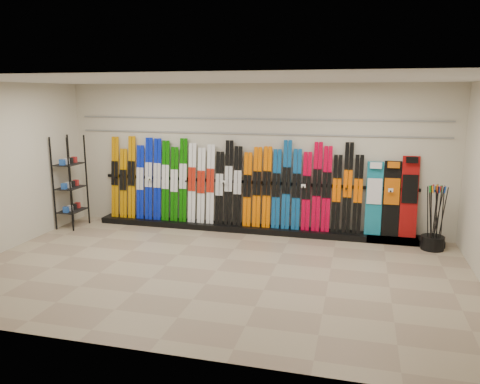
# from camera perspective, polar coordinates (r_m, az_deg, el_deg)

# --- Properties ---
(floor) EXTENTS (8.00, 8.00, 0.00)m
(floor) POSITION_cam_1_polar(r_m,az_deg,el_deg) (7.64, -2.88, -9.55)
(floor) COLOR gray
(floor) RESTS_ON ground
(back_wall) EXTENTS (8.00, 0.00, 8.00)m
(back_wall) POSITION_cam_1_polar(r_m,az_deg,el_deg) (9.62, 1.47, 4.16)
(back_wall) COLOR beige
(back_wall) RESTS_ON floor
(ceiling) EXTENTS (8.00, 8.00, 0.00)m
(ceiling) POSITION_cam_1_polar(r_m,az_deg,el_deg) (7.12, -3.13, 13.54)
(ceiling) COLOR silver
(ceiling) RESTS_ON back_wall
(ski_rack_base) EXTENTS (8.00, 0.40, 0.12)m
(ski_rack_base) POSITION_cam_1_polar(r_m,az_deg,el_deg) (9.66, 2.43, -4.56)
(ski_rack_base) COLOR black
(ski_rack_base) RESTS_ON floor
(skis) EXTENTS (5.37, 0.21, 1.78)m
(skis) POSITION_cam_1_polar(r_m,az_deg,el_deg) (9.65, -1.48, 0.85)
(skis) COLOR #C27E03
(skis) RESTS_ON ski_rack_base
(snowboards) EXTENTS (0.95, 0.24, 1.53)m
(snowboards) POSITION_cam_1_polar(r_m,az_deg,el_deg) (9.37, 18.05, -0.70)
(snowboards) COLOR #14728C
(snowboards) RESTS_ON ski_rack_base
(accessory_rack) EXTENTS (0.40, 0.60, 1.94)m
(accessory_rack) POSITION_cam_1_polar(r_m,az_deg,el_deg) (10.49, -19.99, 1.15)
(accessory_rack) COLOR black
(accessory_rack) RESTS_ON floor
(pole_bin) EXTENTS (0.41, 0.41, 0.25)m
(pole_bin) POSITION_cam_1_polar(r_m,az_deg,el_deg) (9.29, 22.41, -5.74)
(pole_bin) COLOR black
(pole_bin) RESTS_ON floor
(ski_poles) EXTENTS (0.36, 0.29, 1.18)m
(ski_poles) POSITION_cam_1_polar(r_m,az_deg,el_deg) (9.09, 22.69, -2.95)
(ski_poles) COLOR black
(ski_poles) RESTS_ON pole_bin
(slatwall_rail_0) EXTENTS (7.60, 0.02, 0.03)m
(slatwall_rail_0) POSITION_cam_1_polar(r_m,az_deg,el_deg) (9.54, 1.45, 7.12)
(slatwall_rail_0) COLOR gray
(slatwall_rail_0) RESTS_ON back_wall
(slatwall_rail_1) EXTENTS (7.60, 0.02, 0.03)m
(slatwall_rail_1) POSITION_cam_1_polar(r_m,az_deg,el_deg) (9.52, 1.46, 8.92)
(slatwall_rail_1) COLOR gray
(slatwall_rail_1) RESTS_ON back_wall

